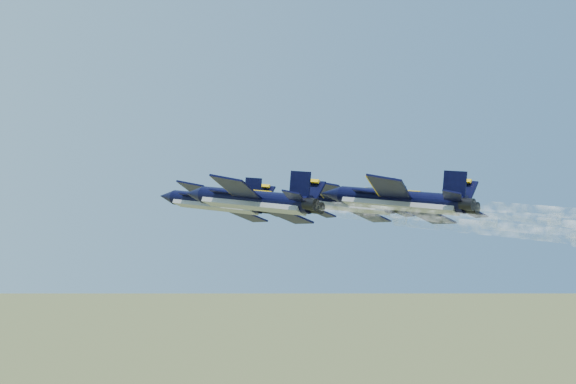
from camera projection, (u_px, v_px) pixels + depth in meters
jet_lead at (214, 202)px, 98.64m from camera, size 13.64×19.12×5.79m
jet_left at (251, 200)px, 83.62m from camera, size 13.64×19.12×5.79m
jet_right at (340, 202)px, 97.74m from camera, size 13.64×19.12×5.79m
jet_slot at (397, 200)px, 83.02m from camera, size 13.64×19.12×5.79m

